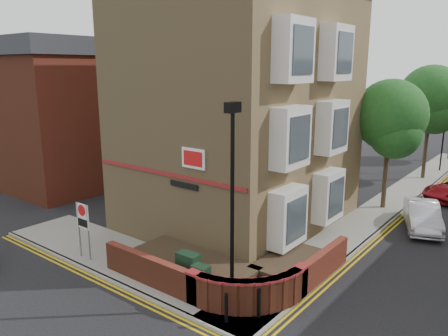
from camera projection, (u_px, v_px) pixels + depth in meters
ground at (168, 309)px, 13.64m from camera, size 120.00×120.00×0.00m
pavement_corner at (131, 261)px, 16.88m from camera, size 13.00×3.00×0.12m
pavement_main at (394, 199)px, 24.72m from camera, size 2.00×32.00×0.12m
kerb_side at (99, 275)px, 15.73m from camera, size 13.00×0.15×0.12m
kerb_main_near at (413, 202)px, 24.12m from camera, size 0.15×32.00×0.12m
yellow_lines_side at (93, 279)px, 15.55m from camera, size 13.00×0.28×0.01m
yellow_lines_main at (417, 204)px, 23.98m from camera, size 0.28×32.00×0.01m
corner_building at (244, 92)px, 20.09m from camera, size 8.95×10.40×13.60m
garden_wall at (218, 279)px, 15.56m from camera, size 6.80×6.00×1.20m
lamppost at (232, 207)px, 12.85m from camera, size 0.25×0.50×6.30m
utility_cabinet_large at (189, 270)px, 14.66m from camera, size 0.80×0.45×1.20m
utility_cabinet_small at (201, 282)px, 13.96m from camera, size 0.55×0.40×1.10m
bollard_near at (226, 308)px, 12.62m from camera, size 0.11×0.11×0.90m
bollard_far at (259, 303)px, 12.88m from camera, size 0.11×0.11×0.90m
zone_sign at (83, 221)px, 16.65m from camera, size 0.72×0.07×2.20m
side_building at (88, 112)px, 27.75m from camera, size 6.40×10.40×9.00m
tree_near at (390, 121)px, 22.17m from camera, size 3.64×3.65×6.70m
tree_mid at (431, 101)px, 28.20m from camera, size 4.03×4.03×7.42m
traffic_light_assembly at (444, 134)px, 30.77m from camera, size 0.20×0.16×4.20m
silver_car_near at (422, 216)px, 20.22m from camera, size 2.67×4.13×1.29m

